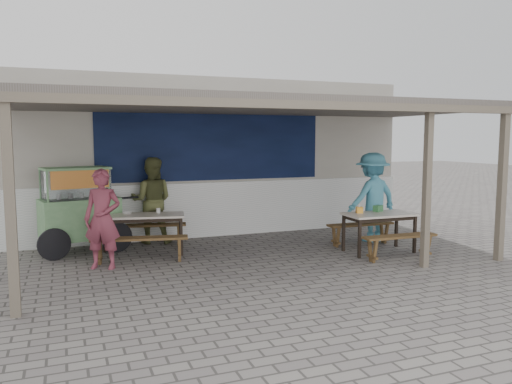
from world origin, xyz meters
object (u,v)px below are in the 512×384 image
at_px(table_left, 142,219).
at_px(donation_box, 378,208).
at_px(bench_left_street, 140,243).
at_px(bench_right_wall, 361,229).
at_px(condiment_bowl, 128,213).
at_px(condiment_jar, 158,210).
at_px(table_right, 379,217).
at_px(bench_left_wall, 144,229).
at_px(bench_right_street, 400,241).
at_px(tissue_box, 359,210).
at_px(patron_right_table, 372,197).
at_px(patron_street_side, 102,219).
at_px(vendor_cart, 79,206).
at_px(patron_wall_side, 152,200).

height_order(table_left, donation_box, donation_box).
height_order(bench_left_street, bench_right_wall, same).
xyz_separation_m(table_left, condiment_bowl, (-0.23, 0.18, 0.10)).
height_order(donation_box, condiment_jar, donation_box).
height_order(table_right, condiment_jar, condiment_jar).
relative_size(bench_left_wall, bench_right_street, 1.18).
relative_size(table_right, tissue_box, 11.50).
bearing_deg(tissue_box, table_right, -28.04).
xyz_separation_m(patron_right_table, condiment_jar, (-4.37, 0.66, -0.14)).
xyz_separation_m(bench_right_street, condiment_jar, (-3.90, 2.23, 0.46)).
bearing_deg(patron_street_side, bench_right_street, 9.38).
relative_size(patron_right_table, condiment_jar, 20.97).
bearing_deg(table_right, donation_box, 63.62).
xyz_separation_m(vendor_cart, condiment_bowl, (0.85, -0.38, -0.11)).
xyz_separation_m(table_left, bench_left_street, (-0.14, -0.65, -0.33)).
xyz_separation_m(vendor_cart, patron_right_table, (5.79, -1.10, 0.05)).
height_order(bench_left_wall, bench_right_wall, same).
relative_size(table_right, patron_right_table, 0.71).
xyz_separation_m(bench_left_street, condiment_bowl, (-0.10, 0.83, 0.43)).
relative_size(bench_left_street, condiment_jar, 18.89).
bearing_deg(bench_right_street, table_right, 90.00).
bearing_deg(bench_left_wall, patron_right_table, -3.07).
distance_m(table_left, vendor_cart, 1.24).
xyz_separation_m(table_right, patron_street_side, (-5.00, 0.66, 0.17)).
bearing_deg(patron_street_side, tissue_box, 18.29).
distance_m(table_left, patron_street_side, 1.13).
bearing_deg(bench_left_wall, vendor_cart, -163.65).
distance_m(bench_right_wall, donation_box, 0.67).
relative_size(bench_left_street, patron_right_table, 0.90).
relative_size(bench_left_wall, bench_right_wall, 1.18).
xyz_separation_m(bench_left_street, patron_right_table, (4.84, 0.10, 0.59)).
distance_m(bench_left_street, bench_right_street, 4.60).
height_order(patron_street_side, donation_box, patron_street_side).
relative_size(table_right, condiment_jar, 14.99).
height_order(bench_right_wall, vendor_cart, vendor_cart).
distance_m(bench_left_street, vendor_cart, 1.63).
bearing_deg(bench_right_street, vendor_cart, 154.80).
height_order(bench_left_street, condiment_bowl, condiment_bowl).
bearing_deg(tissue_box, patron_wall_side, 147.88).
height_order(vendor_cart, condiment_jar, vendor_cart).
distance_m(patron_wall_side, donation_box, 4.57).
xyz_separation_m(tissue_box, donation_box, (0.44, 0.02, 0.00)).
height_order(bench_right_wall, patron_right_table, patron_right_table).
xyz_separation_m(bench_left_street, bench_left_wall, (0.27, 1.31, 0.00)).
bearing_deg(patron_wall_side, bench_right_street, 159.29).
xyz_separation_m(table_right, bench_right_street, (-0.02, -0.66, -0.33)).
xyz_separation_m(table_left, donation_box, (4.35, -1.27, 0.14)).
xyz_separation_m(bench_left_wall, patron_street_side, (-0.89, -1.47, 0.49)).
xyz_separation_m(bench_left_wall, table_right, (4.11, -2.12, 0.33)).
xyz_separation_m(table_left, tissue_box, (3.91, -1.29, 0.14)).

